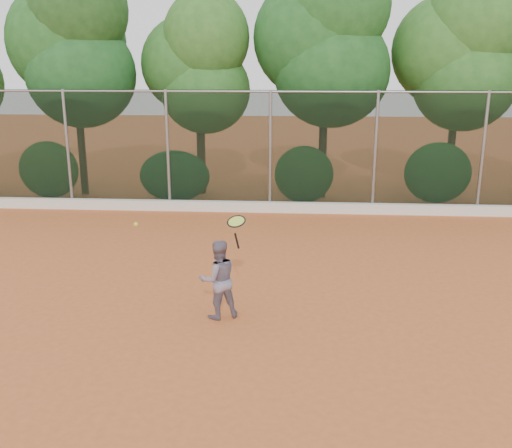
{
  "coord_description": "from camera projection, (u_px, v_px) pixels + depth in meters",
  "views": [
    {
      "loc": [
        0.72,
        -9.41,
        4.16
      ],
      "look_at": [
        0.0,
        1.0,
        1.25
      ],
      "focal_mm": 40.0,
      "sensor_mm": 36.0,
      "label": 1
    }
  ],
  "objects": [
    {
      "name": "tennis_racket",
      "position": [
        236.0,
        224.0,
        9.26
      ],
      "size": [
        0.4,
        0.39,
        0.58
      ],
      "color": "black",
      "rests_on": "ground"
    },
    {
      "name": "foliage_backdrop",
      "position": [
        256.0,
        57.0,
        17.69
      ],
      "size": [
        23.7,
        3.63,
        7.55
      ],
      "color": "#44301A",
      "rests_on": "ground"
    },
    {
      "name": "concrete_curb",
      "position": [
        270.0,
        207.0,
        16.72
      ],
      "size": [
        24.0,
        0.2,
        0.3
      ],
      "primitive_type": "cube",
      "color": "silver",
      "rests_on": "ground"
    },
    {
      "name": "ground",
      "position": [
        252.0,
        306.0,
        10.2
      ],
      "size": [
        80.0,
        80.0,
        0.0
      ],
      "primitive_type": "plane",
      "color": "#C7622F",
      "rests_on": "ground"
    },
    {
      "name": "tennis_player",
      "position": [
        218.0,
        279.0,
        9.59
      ],
      "size": [
        0.82,
        0.74,
        1.37
      ],
      "primitive_type": "imported",
      "rotation": [
        0.0,
        0.0,
        3.56
      ],
      "color": "slate",
      "rests_on": "ground"
    },
    {
      "name": "chainlink_fence",
      "position": [
        270.0,
        148.0,
        16.43
      ],
      "size": [
        24.09,
        0.09,
        3.5
      ],
      "color": "black",
      "rests_on": "ground"
    },
    {
      "name": "tennis_ball_in_flight",
      "position": [
        136.0,
        224.0,
        9.21
      ],
      "size": [
        0.07,
        0.07,
        0.07
      ],
      "color": "yellow",
      "rests_on": "ground"
    }
  ]
}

